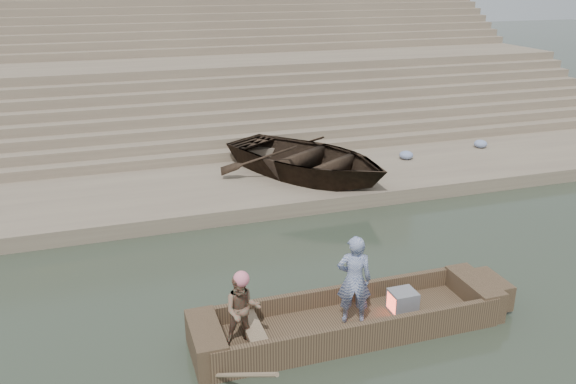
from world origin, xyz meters
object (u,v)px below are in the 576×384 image
beached_rowboat (308,158)px  standing_man (354,280)px  main_rowboat (349,326)px  rowing_man (242,310)px  television (402,301)px

beached_rowboat → standing_man: bearing=-136.2°
main_rowboat → standing_man: size_ratio=3.05×
rowing_man → beached_rowboat: 8.12m
beached_rowboat → television: bearing=-128.6°
standing_man → beached_rowboat: (1.75, 7.16, -0.10)m
main_rowboat → beached_rowboat: size_ratio=0.95×
rowing_man → television: rowing_man is taller
main_rowboat → rowing_man: bearing=-177.9°
television → standing_man: bearing=-178.5°
standing_man → television: 1.16m
main_rowboat → rowing_man: rowing_man is taller
beached_rowboat → main_rowboat: bearing=-136.5°
main_rowboat → television: 1.07m
main_rowboat → rowing_man: size_ratio=3.95×
main_rowboat → standing_man: 0.93m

